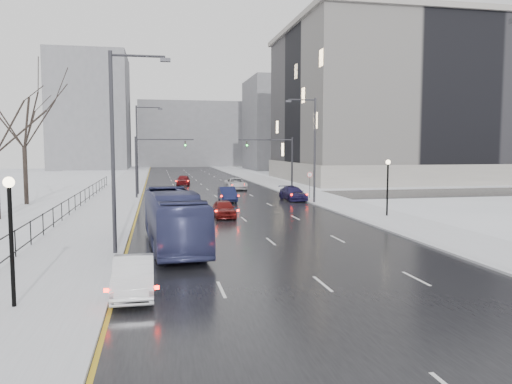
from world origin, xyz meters
TOP-DOWN VIEW (x-y plane):
  - road at (0.00, 60.00)m, footprint 16.00×150.00m
  - cross_road at (0.00, 48.00)m, footprint 130.00×10.00m
  - sidewalk_left at (-10.50, 60.00)m, footprint 5.00×150.00m
  - sidewalk_right at (10.50, 60.00)m, footprint 5.00×150.00m
  - park_strip at (-20.00, 60.00)m, footprint 14.00×150.00m
  - tree_park_e at (-18.20, 44.00)m, footprint 9.45×9.45m
  - iron_fence at (-13.00, 30.00)m, footprint 0.06×70.00m
  - streetlight_r_mid at (8.17, 40.00)m, footprint 2.95×0.25m
  - streetlight_l_near at (-8.17, 20.00)m, footprint 2.95×0.25m
  - streetlight_l_far at (-8.17, 52.00)m, footprint 2.95×0.25m
  - lamppost_l at (-11.00, 12.00)m, footprint 0.36×0.36m
  - lamppost_r_mid at (11.00, 30.00)m, footprint 0.36×0.36m
  - mast_signal_right at (7.33, 48.00)m, footprint 6.10×0.33m
  - mast_signal_left at (-7.33, 48.00)m, footprint 6.10×0.33m
  - no_uturn_sign at (9.20, 44.00)m, footprint 0.60×0.06m
  - civic_building at (35.00, 72.00)m, footprint 41.00×31.00m
  - bldg_far_right at (28.00, 115.00)m, footprint 24.00×20.00m
  - bldg_far_left at (-22.00, 125.00)m, footprint 18.00×22.00m
  - bldg_far_center at (4.00, 140.00)m, footprint 30.00×18.00m
  - sedan_left_near at (-7.20, 12.97)m, footprint 1.49×4.15m
  - bus at (-5.45, 21.63)m, footprint 3.26×10.97m
  - sedan_center_near at (-1.31, 32.23)m, footprint 1.61×3.93m
  - sedan_right_near at (0.50, 43.23)m, footprint 1.62×4.43m
  - sedan_right_cross at (3.50, 57.04)m, footprint 2.43×5.27m
  - sedan_right_far at (7.20, 43.23)m, footprint 2.19×4.83m
  - sedan_center_far at (-2.62, 65.65)m, footprint 2.26×4.52m

SIDE VIEW (x-z plane):
  - tree_park_e at x=-18.20m, z-range -6.75..6.75m
  - road at x=0.00m, z-range 0.00..0.04m
  - cross_road at x=0.00m, z-range 0.00..0.04m
  - park_strip at x=-20.00m, z-range 0.00..0.12m
  - sidewalk_left at x=-10.50m, z-range 0.00..0.16m
  - sidewalk_right at x=10.50m, z-range 0.00..0.16m
  - sedan_center_near at x=-1.31m, z-range 0.04..1.37m
  - sedan_left_near at x=-7.20m, z-range 0.04..1.40m
  - sedan_right_far at x=7.20m, z-range 0.04..1.41m
  - sedan_right_near at x=0.50m, z-range 0.04..1.49m
  - sedan_right_cross at x=3.50m, z-range 0.04..1.50m
  - sedan_center_far at x=-2.62m, z-range 0.04..1.52m
  - iron_fence at x=-13.00m, z-range 0.26..1.56m
  - bus at x=-5.45m, z-range 0.04..3.05m
  - no_uturn_sign at x=9.20m, z-range 0.95..3.65m
  - lamppost_l at x=-11.00m, z-range 0.80..5.08m
  - lamppost_r_mid at x=11.00m, z-range 0.80..5.08m
  - mast_signal_right at x=7.33m, z-range 0.86..7.36m
  - mast_signal_left at x=-7.33m, z-range 0.86..7.36m
  - streetlight_r_mid at x=8.17m, z-range 0.62..10.62m
  - streetlight_l_near at x=-8.17m, z-range 0.62..10.62m
  - streetlight_l_far at x=-8.17m, z-range 0.62..10.62m
  - bldg_far_center at x=4.00m, z-range 0.00..18.00m
  - bldg_far_right at x=28.00m, z-range 0.00..22.00m
  - civic_building at x=35.00m, z-range -1.19..23.61m
  - bldg_far_left at x=-22.00m, z-range 0.00..28.00m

